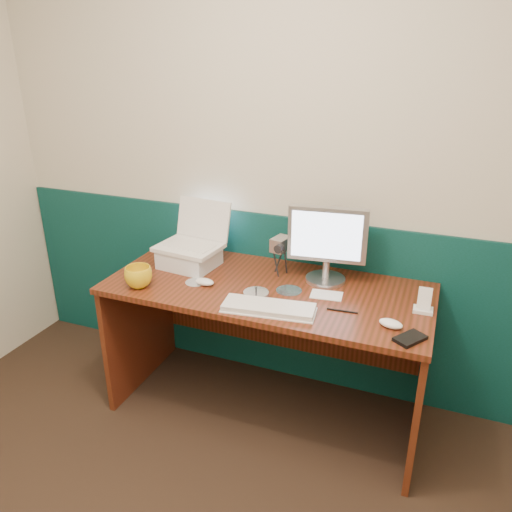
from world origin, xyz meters
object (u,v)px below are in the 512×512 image
at_px(keyboard, 269,308).
at_px(mug, 138,277).
at_px(monitor, 327,245).
at_px(camcorder, 280,254).
at_px(laptop, 188,225).
at_px(desk, 266,350).

distance_m(keyboard, mug, 0.68).
distance_m(monitor, camcorder, 0.25).
distance_m(laptop, keyboard, 0.69).
relative_size(desk, monitor, 4.16).
xyz_separation_m(desk, camcorder, (0.01, 0.16, 0.49)).
bearing_deg(mug, desk, 21.97).
relative_size(laptop, keyboard, 0.79).
relative_size(laptop, camcorder, 1.45).
bearing_deg(desk, laptop, 170.45).
xyz_separation_m(mug, camcorder, (0.60, 0.40, 0.06)).
bearing_deg(monitor, keyboard, -119.06).
height_order(desk, camcorder, camcorder).
bearing_deg(desk, keyboard, -68.09).
bearing_deg(camcorder, laptop, -158.77).
bearing_deg(camcorder, desk, -82.71).
height_order(laptop, monitor, monitor).
xyz_separation_m(laptop, mug, (-0.11, -0.32, -0.18)).
height_order(desk, keyboard, keyboard).
relative_size(desk, camcorder, 7.16).
height_order(monitor, mug, monitor).
distance_m(monitor, mug, 0.94).
distance_m(laptop, monitor, 0.74).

